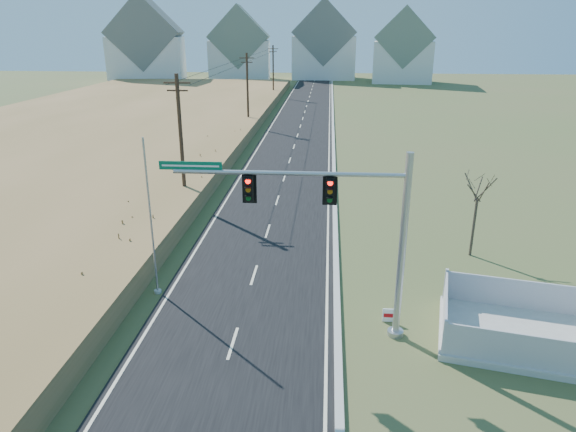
% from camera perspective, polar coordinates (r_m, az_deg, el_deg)
% --- Properties ---
extents(ground, '(260.00, 260.00, 0.00)m').
position_cam_1_polar(ground, '(22.73, -5.23, -11.19)').
color(ground, '#475B2C').
rests_on(ground, ground).
extents(road, '(8.00, 180.00, 0.06)m').
position_cam_1_polar(road, '(70.19, 1.56, 10.50)').
color(road, black).
rests_on(road, ground).
extents(curb, '(0.30, 180.00, 0.18)m').
position_cam_1_polar(curb, '(70.09, 5.01, 10.47)').
color(curb, '#B2AFA8').
rests_on(curb, ground).
extents(reed_marsh, '(38.00, 110.00, 1.30)m').
position_cam_1_polar(reed_marsh, '(66.15, -20.46, 9.21)').
color(reed_marsh, '#A27649').
rests_on(reed_marsh, ground).
extents(utility_pole_near, '(1.80, 0.26, 9.00)m').
position_cam_1_polar(utility_pole_near, '(36.26, -11.81, 8.43)').
color(utility_pole_near, '#422D1E').
rests_on(utility_pole_near, ground).
extents(utility_pole_mid, '(1.80, 0.26, 9.00)m').
position_cam_1_polar(utility_pole_mid, '(65.27, -4.52, 13.84)').
color(utility_pole_mid, '#422D1E').
rests_on(utility_pole_mid, ground).
extents(utility_pole_far, '(1.80, 0.26, 9.00)m').
position_cam_1_polar(utility_pole_far, '(94.91, -1.66, 15.85)').
color(utility_pole_far, '#422D1E').
rests_on(utility_pole_far, ground).
extents(condo_nw, '(17.69, 13.38, 19.05)m').
position_cam_1_polar(condo_nw, '(126.21, -15.47, 17.61)').
color(condo_nw, silver).
rests_on(condo_nw, ground).
extents(condo_nnw, '(14.93, 11.17, 17.03)m').
position_cam_1_polar(condo_nnw, '(129.01, -5.39, 17.91)').
color(condo_nnw, silver).
rests_on(condo_nnw, ground).
extents(condo_n, '(15.27, 10.20, 18.54)m').
position_cam_1_polar(condo_n, '(131.18, 4.02, 18.28)').
color(condo_n, silver).
rests_on(condo_n, ground).
extents(condo_ne, '(14.12, 10.51, 16.52)m').
position_cam_1_polar(condo_ne, '(124.30, 12.69, 17.41)').
color(condo_ne, silver).
rests_on(condo_ne, ground).
extents(traffic_signal_mast, '(9.57, 0.65, 7.62)m').
position_cam_1_polar(traffic_signal_mast, '(19.66, 7.28, -1.35)').
color(traffic_signal_mast, '#9EA0A5').
rests_on(traffic_signal_mast, ground).
extents(fence_enclosure, '(7.83, 6.12, 1.61)m').
position_cam_1_polar(fence_enclosure, '(23.07, 25.36, -11.88)').
color(fence_enclosure, '#B7B5AD').
rests_on(fence_enclosure, ground).
extents(open_sign, '(0.49, 0.07, 0.61)m').
position_cam_1_polar(open_sign, '(22.59, 11.08, -10.76)').
color(open_sign, white).
rests_on(open_sign, ground).
extents(flagpole, '(0.33, 0.33, 7.44)m').
position_cam_1_polar(flagpole, '(24.10, -14.85, -2.03)').
color(flagpole, '#B7B5AD').
rests_on(flagpole, ground).
extents(bare_tree, '(1.86, 1.86, 4.93)m').
position_cam_1_polar(bare_tree, '(28.83, 20.45, 3.12)').
color(bare_tree, '#4C3F33').
rests_on(bare_tree, ground).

